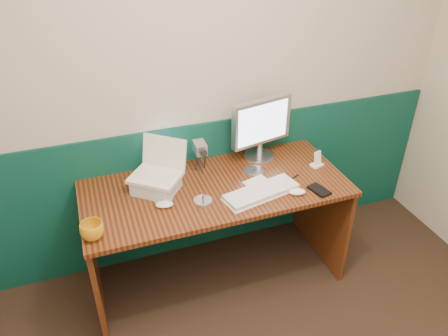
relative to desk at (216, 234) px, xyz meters
name	(u,v)px	position (x,y,z in m)	size (l,w,h in m)	color
back_wall	(196,87)	(0.00, 0.37, 0.88)	(3.50, 0.04, 2.50)	#BDB19F
wainscot	(200,188)	(0.00, 0.36, 0.12)	(3.48, 0.02, 1.00)	#08372A
desk	(216,234)	(0.00, 0.00, 0.00)	(1.60, 0.70, 0.75)	#341709
laptop_riser	(156,185)	(-0.35, 0.08, 0.42)	(0.24, 0.21, 0.08)	silver
laptop	(154,162)	(-0.35, 0.08, 0.58)	(0.28, 0.21, 0.23)	white
monitor	(260,129)	(0.39, 0.23, 0.59)	(0.42, 0.12, 0.42)	silver
keyboard	(261,192)	(0.23, -0.17, 0.39)	(0.45, 0.15, 0.03)	white
mouse_right	(297,192)	(0.43, -0.24, 0.39)	(0.10, 0.06, 0.03)	white
mouse_left	(165,204)	(-0.34, -0.10, 0.39)	(0.10, 0.06, 0.03)	silver
mug	(92,231)	(-0.74, -0.23, 0.42)	(0.12, 0.12, 0.10)	orange
camcorder	(200,156)	(-0.03, 0.20, 0.48)	(0.10, 0.14, 0.21)	#B9BABE
cd_spindle	(203,201)	(-0.12, -0.13, 0.39)	(0.11, 0.11, 0.02)	silver
cd_loose_a	(163,199)	(-0.33, -0.02, 0.38)	(0.11, 0.11, 0.00)	silver
cd_loose_b	(254,170)	(0.29, 0.09, 0.38)	(0.13, 0.13, 0.00)	silver
pen	(292,179)	(0.47, -0.08, 0.38)	(0.01, 0.01, 0.13)	black
papers	(257,182)	(0.25, -0.04, 0.38)	(0.15, 0.10, 0.00)	white
dock	(317,165)	(0.69, 0.00, 0.38)	(0.08, 0.06, 0.01)	white
music_player	(318,158)	(0.69, 0.00, 0.43)	(0.05, 0.01, 0.09)	white
pda	(319,190)	(0.56, -0.25, 0.38)	(0.08, 0.13, 0.02)	black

